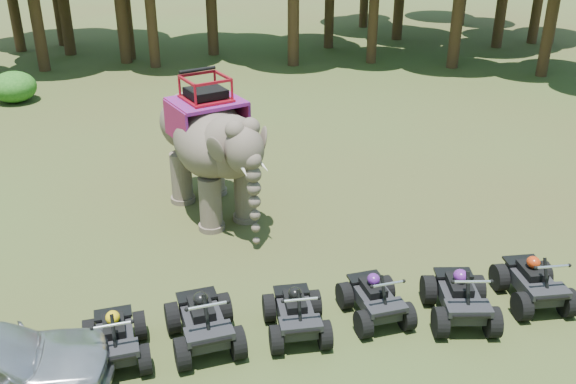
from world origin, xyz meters
name	(u,v)px	position (x,y,z in m)	size (l,w,h in m)	color
ground	(298,289)	(0.00, 0.00, 0.00)	(110.00, 110.00, 0.00)	#47381E
elephant	(210,145)	(-1.57, 4.35, 1.98)	(2.08, 4.72, 3.96)	brown
atv_0	(115,333)	(-3.94, -1.72, 0.62)	(1.22, 1.67, 1.24)	black
atv_1	(203,315)	(-2.23, -1.56, 0.68)	(1.34, 1.84, 1.36)	black
atv_2	(296,308)	(-0.36, -1.57, 0.62)	(1.21, 1.66, 1.23)	black
atv_3	(376,293)	(1.40, -1.35, 0.61)	(1.20, 1.64, 1.22)	black
atv_4	(461,291)	(3.15, -1.72, 0.67)	(1.32, 1.82, 1.35)	black
atv_5	(535,277)	(5.00, -1.45, 0.65)	(1.27, 1.74, 1.29)	black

